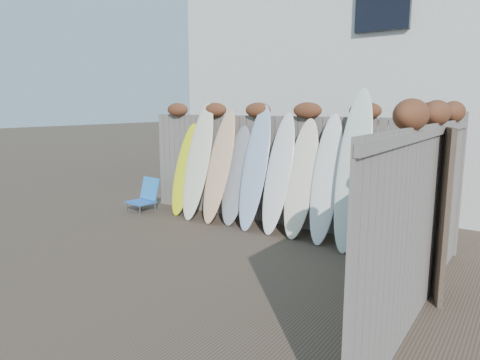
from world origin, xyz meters
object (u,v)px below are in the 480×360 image
Objects in this scene: wooden_crate at (400,261)px; lattice_panel at (435,208)px; surfboard_0 at (185,169)px; beach_chair at (145,195)px.

lattice_panel is (0.31, 0.24, 0.66)m from wooden_crate.
lattice_panel is at bearing 38.20° from wooden_crate.
wooden_crate is 4.76m from surfboard_0.
beach_chair is 5.53m from wooden_crate.
surfboard_0 is (0.88, 0.28, 0.60)m from beach_chair.
wooden_crate is at bearing -9.73° from beach_chair.
lattice_panel is 1.02× the size of surfboard_0.
beach_chair is 0.36× the size of surfboard_0.
surfboard_0 is (-4.56, 1.21, 0.60)m from wooden_crate.
surfboard_0 is at bearing 165.12° from wooden_crate.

